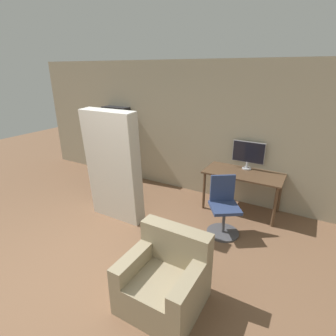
% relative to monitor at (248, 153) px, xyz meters
% --- Properties ---
extents(ground_plane, '(16.00, 16.00, 0.00)m').
position_rel_monitor_xyz_m(ground_plane, '(-1.41, -3.16, -1.07)').
color(ground_plane, brown).
extents(wall_back, '(8.00, 0.06, 2.70)m').
position_rel_monitor_xyz_m(wall_back, '(-1.41, 0.13, 0.28)').
color(wall_back, tan).
rests_on(wall_back, ground).
extents(desk, '(1.39, 0.68, 0.76)m').
position_rel_monitor_xyz_m(desk, '(0.01, -0.24, -0.40)').
color(desk, brown).
rests_on(desk, ground).
extents(monitor, '(0.59, 0.17, 0.52)m').
position_rel_monitor_xyz_m(monitor, '(0.00, 0.00, 0.00)').
color(monitor, '#B7B7BC').
rests_on(monitor, desk).
extents(office_chair, '(0.61, 0.61, 0.95)m').
position_rel_monitor_xyz_m(office_chair, '(-0.05, -1.09, -0.68)').
color(office_chair, '#4C4C51').
rests_on(office_chair, ground).
extents(bookshelf, '(0.65, 0.28, 1.71)m').
position_rel_monitor_xyz_m(bookshelf, '(-3.16, -0.00, -0.22)').
color(bookshelf, black).
rests_on(bookshelf, ground).
extents(mattress_near, '(0.99, 0.36, 1.93)m').
position_rel_monitor_xyz_m(mattress_near, '(-1.85, -1.61, -0.10)').
color(mattress_near, silver).
rests_on(mattress_near, ground).
extents(armchair, '(0.85, 0.80, 0.85)m').
position_rel_monitor_xyz_m(armchair, '(-0.16, -2.74, -0.75)').
color(armchair, gray).
rests_on(armchair, ground).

